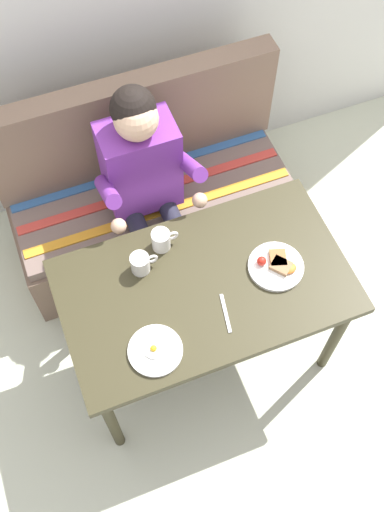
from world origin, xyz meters
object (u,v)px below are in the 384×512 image
Objects in this scene: couch at (150,199)px; person at (146,179)px; plate_breakfast at (276,266)px; coffee_mug at (141,263)px; plate_eggs at (155,350)px; coffee_mug_second at (162,240)px; table at (205,293)px; fork at (226,313)px.

person reaches higher than couch.
coffee_mug is at bearing 159.59° from plate_breakfast.
plate_eggs is 0.48m from coffee_mug_second.
couch is at bearing 111.06° from plate_breakfast.
plate_eggs reaches higher than table.
coffee_mug_second reaches higher than coffee_mug.
plate_eggs is 1.82× the size of coffee_mug.
coffee_mug_second is at bearing -97.62° from person.
fork is at bearing -51.73° from coffee_mug.
coffee_mug_second is at bearing 119.13° from fork.
person is at bearing 82.38° from coffee_mug_second.
plate_breakfast reaches higher than plate_eggs.
table is 10.17× the size of coffee_mug.
fork is (0.25, -0.32, -0.05)m from coffee_mug.
person reaches higher than coffee_mug.
coffee_mug_second reaches higher than table.
couch is 0.70m from coffee_mug_second.
person is 0.36m from coffee_mug_second.
couch is at bearing 73.40° from plate_eggs.
couch is 1.09m from plate_eggs.
couch is at bearing 78.91° from coffee_mug_second.
plate_breakfast is (0.31, -0.80, 0.41)m from couch.
couch reaches higher than table.
couch is 12.20× the size of coffee_mug.
coffee_mug is 0.40m from fork.
couch is 0.95m from plate_breakfast.
table is 7.06× the size of fork.
plate_eggs is (-0.29, -0.20, 0.09)m from table.
person is 5.18× the size of plate_breakfast.
plate_eggs is at bearing -100.41° from coffee_mug.
coffee_mug is 0.14m from coffee_mug_second.
plate_eggs is at bearing -145.05° from table.
fork is (-0.28, -0.12, -0.01)m from plate_breakfast.
fork is (0.13, -0.39, -0.05)m from coffee_mug_second.
fork is (0.03, -0.15, 0.08)m from table.
couch is 8.47× the size of fork.
plate_eggs is at bearing -160.56° from fork.
coffee_mug reaches higher than plate_breakfast.
person is at bearing -107.80° from couch.
coffee_mug_second is at bearing 32.22° from coffee_mug.
coffee_mug_second is at bearing 146.59° from plate_breakfast.
person is at bearing 95.44° from table.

